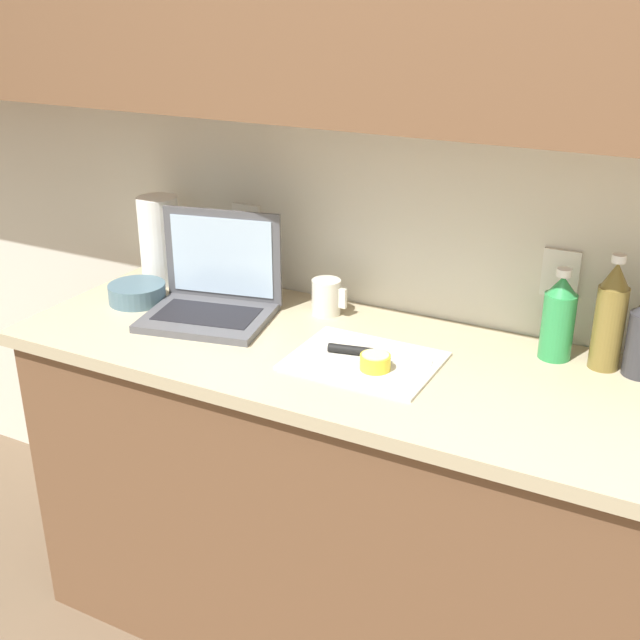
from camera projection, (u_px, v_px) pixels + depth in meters
wall_back at (508, 61)px, 1.77m from camera, size 5.20×0.38×2.60m
counter_unit at (450, 532)px, 2.00m from camera, size 2.26×0.62×0.89m
laptop at (214, 292)px, 2.16m from camera, size 0.38×0.32×0.27m
cutting_board at (364, 361)px, 1.90m from camera, size 0.34×0.27×0.01m
knife at (362, 352)px, 1.92m from camera, size 0.25×0.08×0.02m
lemon_half_cut at (375, 362)px, 1.85m from camera, size 0.07×0.07×0.04m
bottle_oil_tall at (610, 317)px, 1.83m from camera, size 0.07×0.07×0.28m
bottle_water_clear at (559, 318)px, 1.89m from camera, size 0.08×0.08×0.23m
measuring_cup at (327, 297)px, 2.17m from camera, size 0.10×0.08×0.10m
bowl_white at (137, 293)px, 2.25m from camera, size 0.16×0.16×0.05m
paper_towel_roll at (160, 240)px, 2.37m from camera, size 0.12×0.12×0.26m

